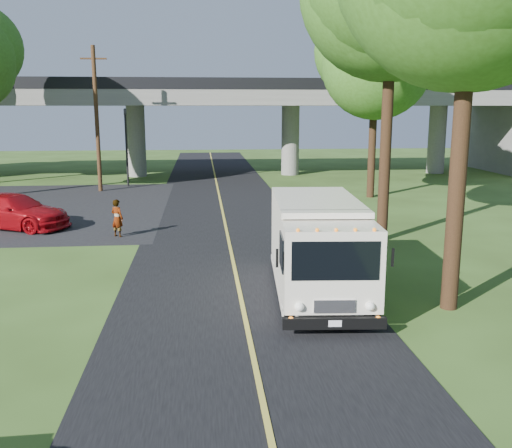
{
  "coord_description": "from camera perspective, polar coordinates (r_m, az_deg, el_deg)",
  "views": [
    {
      "loc": [
        -1.03,
        -12.96,
        5.28
      ],
      "look_at": [
        0.68,
        4.89,
        1.6
      ],
      "focal_mm": 40.0,
      "sensor_mm": 36.0,
      "label": 1
    }
  ],
  "objects": [
    {
      "name": "red_sedan",
      "position": [
        27.46,
        -23.12,
        1.18
      ],
      "size": [
        5.64,
        4.02,
        1.52
      ],
      "primitive_type": "imported",
      "rotation": [
        0.0,
        0.0,
        1.16
      ],
      "color": "#9E0910",
      "rests_on": "ground"
    },
    {
      "name": "step_van",
      "position": [
        16.19,
        6.22,
        -2.08
      ],
      "size": [
        2.83,
        6.61,
        2.71
      ],
      "rotation": [
        0.0,
        0.0,
        -0.07
      ],
      "color": "silver",
      "rests_on": "ground"
    },
    {
      "name": "tree_right_far",
      "position": [
        34.49,
        12.33,
        16.37
      ],
      "size": [
        5.77,
        5.67,
        10.99
      ],
      "color": "#382314",
      "rests_on": "ground"
    },
    {
      "name": "overpass",
      "position": [
        44.98,
        -4.23,
        10.65
      ],
      "size": [
        54.0,
        10.0,
        7.3
      ],
      "color": "slate",
      "rests_on": "ground"
    },
    {
      "name": "road",
      "position": [
        23.58,
        -2.83,
        -1.33
      ],
      "size": [
        7.0,
        90.0,
        0.02
      ],
      "primitive_type": "cube",
      "color": "black",
      "rests_on": "ground"
    },
    {
      "name": "parking_lot",
      "position": [
        32.96,
        -23.0,
        1.46
      ],
      "size": [
        16.0,
        18.0,
        0.01
      ],
      "primitive_type": "cube",
      "color": "black",
      "rests_on": "ground"
    },
    {
      "name": "pedestrian",
      "position": [
        24.19,
        -13.71,
        0.57
      ],
      "size": [
        0.69,
        0.64,
        1.58
      ],
      "primitive_type": "imported",
      "rotation": [
        0.0,
        0.0,
        2.54
      ],
      "color": "gray",
      "rests_on": "ground"
    },
    {
      "name": "traffic_signal",
      "position": [
        39.34,
        -12.85,
        8.28
      ],
      "size": [
        0.18,
        0.22,
        5.2
      ],
      "color": "black",
      "rests_on": "ground"
    },
    {
      "name": "ground",
      "position": [
        14.04,
        -0.88,
        -10.5
      ],
      "size": [
        120.0,
        120.0,
        0.0
      ],
      "primitive_type": "plane",
      "color": "#324B1A",
      "rests_on": "ground"
    },
    {
      "name": "utility_pole",
      "position": [
        37.53,
        -15.64,
        10.13
      ],
      "size": [
        1.6,
        0.26,
        9.0
      ],
      "color": "#472D19",
      "rests_on": "ground"
    },
    {
      "name": "lane_line",
      "position": [
        23.58,
        -2.83,
        -1.28
      ],
      "size": [
        0.12,
        90.0,
        0.01
      ],
      "primitive_type": "cube",
      "color": "gold",
      "rests_on": "road"
    }
  ]
}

